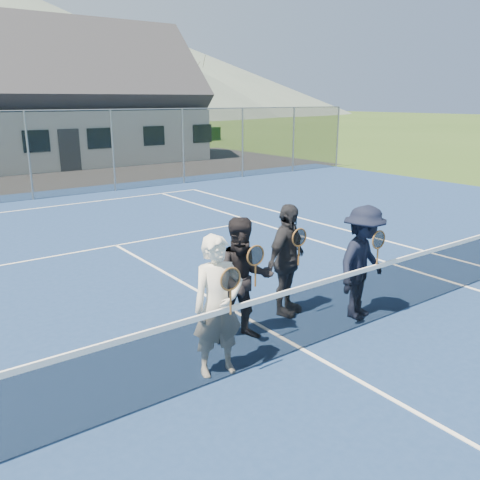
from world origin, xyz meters
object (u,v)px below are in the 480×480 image
(tennis_net, at_px, (303,315))
(player_a, at_px, (218,306))
(player_c, at_px, (287,260))
(player_d, at_px, (363,263))
(player_b, at_px, (243,280))
(clubhouse, at_px, (49,87))

(tennis_net, xyz_separation_m, player_a, (-1.26, 0.18, 0.38))
(player_c, distance_m, player_d, 1.17)
(player_a, distance_m, player_b, 0.98)
(clubhouse, height_order, player_d, clubhouse)
(tennis_net, xyz_separation_m, player_b, (-0.46, 0.73, 0.38))
(clubhouse, bearing_deg, player_b, -100.86)
(clubhouse, xyz_separation_m, player_b, (-4.46, -23.27, -3.07))
(clubhouse, distance_m, player_c, 23.38)
(player_d, bearing_deg, player_a, -178.09)
(player_b, height_order, player_c, same)
(clubhouse, bearing_deg, player_a, -102.46)
(tennis_net, bearing_deg, player_a, 172.04)
(clubhouse, distance_m, player_b, 23.89)
(player_c, xyz_separation_m, player_d, (0.86, -0.80, -0.00))
(player_b, distance_m, player_d, 2.02)
(clubhouse, xyz_separation_m, player_c, (-3.36, -22.93, -3.07))
(player_d, bearing_deg, tennis_net, -169.83)
(clubhouse, bearing_deg, player_c, -98.34)
(clubhouse, relative_size, player_b, 8.67)
(player_b, bearing_deg, tennis_net, -57.76)
(tennis_net, distance_m, player_d, 1.57)
(tennis_net, distance_m, clubhouse, 24.57)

